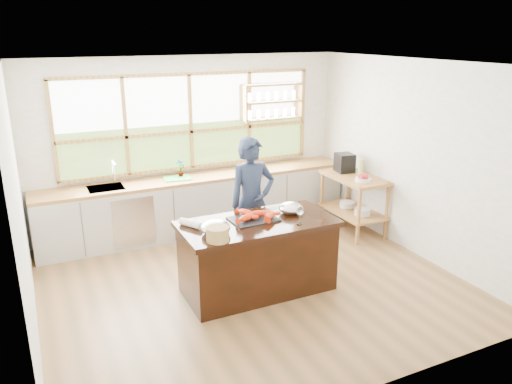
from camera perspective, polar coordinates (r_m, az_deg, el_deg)
ground_plane at (r=6.44m, az=-0.58°, el=-10.29°), size 5.00×5.00×0.00m
room_shell at (r=6.28m, az=-2.40°, el=6.06°), size 5.02×4.52×2.71m
back_counter at (r=7.91m, az=-6.62°, el=-1.30°), size 4.90×0.63×0.90m
right_shelf_unit at (r=7.95m, az=11.13°, el=-0.27°), size 0.62×1.10×0.90m
island at (r=6.07m, az=0.20°, el=-7.32°), size 1.85×0.90×0.90m
cook at (r=6.63m, az=-0.45°, el=-1.16°), size 0.64×0.42×1.75m
potted_plant at (r=7.72m, az=-8.65°, el=2.72°), size 0.18×0.15×0.29m
cutting_board at (r=7.68m, az=-8.98°, el=1.57°), size 0.43×0.34×0.01m
espresso_machine at (r=8.05m, az=10.09°, el=3.32°), size 0.30×0.31×0.30m
wine_bottle at (r=7.81m, az=11.87°, el=2.71°), size 0.07×0.07×0.28m
fruit_bowl at (r=7.62m, az=12.16°, el=1.53°), size 0.24×0.24×0.11m
slate_board at (r=5.94m, az=-0.29°, el=-3.12°), size 0.57×0.42×0.02m
lobster_pile at (r=5.93m, az=-0.08°, el=-2.65°), size 0.52×0.44×0.08m
mixing_bowl_left at (r=5.54m, az=-4.64°, el=-4.08°), size 0.33×0.33×0.16m
mixing_bowl_right at (r=6.16m, az=4.02°, el=-1.86°), size 0.30×0.30×0.14m
wine_glass at (r=5.77m, az=5.03°, el=-2.22°), size 0.08×0.08×0.22m
wicker_basket at (r=5.35m, az=-4.40°, el=-4.82°), size 0.24×0.24×0.16m
parchment_roll at (r=5.77m, az=-7.48°, el=-3.60°), size 0.22×0.30×0.08m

